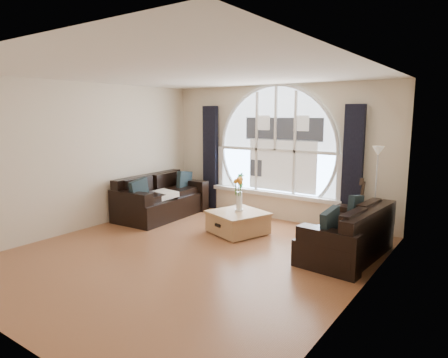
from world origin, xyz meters
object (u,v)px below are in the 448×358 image
at_px(sofa_right, 346,231).
at_px(guitar, 362,208).
at_px(sofa_left, 162,198).
at_px(potted_plant, 241,180).
at_px(vase_flowers, 239,190).
at_px(coffee_chest, 238,221).
at_px(floor_lamp, 375,193).

distance_m(sofa_right, guitar, 1.08).
relative_size(sofa_left, sofa_right, 1.12).
distance_m(sofa_right, potted_plant, 3.09).
bearing_deg(vase_flowers, sofa_left, -179.87).
bearing_deg(coffee_chest, floor_lamp, 46.91).
xyz_separation_m(sofa_right, potted_plant, (-2.77, 1.35, 0.31)).
distance_m(vase_flowers, potted_plant, 1.47).
height_order(coffee_chest, vase_flowers, vase_flowers).
bearing_deg(sofa_left, floor_lamp, 10.63).
xyz_separation_m(sofa_left, vase_flowers, (1.93, 0.00, 0.39)).
height_order(sofa_right, floor_lamp, floor_lamp).
bearing_deg(sofa_left, potted_plant, 44.04).
relative_size(vase_flowers, potted_plant, 2.18).
xyz_separation_m(guitar, potted_plant, (-2.68, 0.28, 0.18)).
relative_size(coffee_chest, floor_lamp, 0.56).
xyz_separation_m(sofa_left, coffee_chest, (1.95, -0.07, -0.18)).
xyz_separation_m(sofa_left, potted_plant, (1.15, 1.25, 0.31)).
bearing_deg(sofa_right, coffee_chest, -176.28).
relative_size(sofa_left, coffee_chest, 2.17).
relative_size(sofa_right, potted_plant, 5.38).
bearing_deg(floor_lamp, guitar, -170.59).
relative_size(coffee_chest, guitar, 0.84).
xyz_separation_m(sofa_right, coffee_chest, (-1.96, 0.03, -0.18)).
bearing_deg(potted_plant, sofa_left, -132.59).
xyz_separation_m(coffee_chest, vase_flowers, (-0.03, 0.08, 0.57)).
bearing_deg(coffee_chest, potted_plant, 140.85).
xyz_separation_m(sofa_left, guitar, (3.83, 0.97, 0.13)).
bearing_deg(sofa_left, vase_flowers, -3.24).
bearing_deg(sofa_right, guitar, 99.28).
bearing_deg(sofa_right, floor_lamp, 88.76).
bearing_deg(guitar, vase_flowers, -144.83).
xyz_separation_m(sofa_right, vase_flowers, (-1.99, 0.11, 0.39)).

